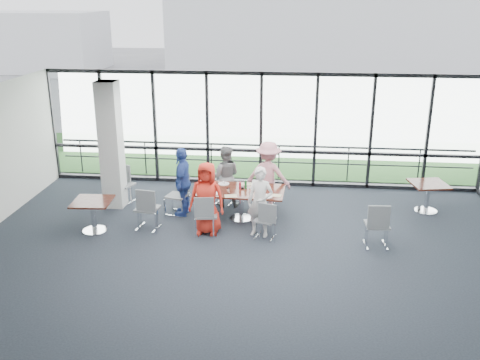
# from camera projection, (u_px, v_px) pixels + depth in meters

# --- Properties ---
(floor) EXTENTS (12.00, 10.00, 0.02)m
(floor) POSITION_uv_depth(u_px,v_px,m) (244.00, 269.00, 10.63)
(floor) COLOR #1D242B
(floor) RESTS_ON ground
(ceiling) EXTENTS (12.00, 10.00, 0.04)m
(ceiling) POSITION_uv_depth(u_px,v_px,m) (244.00, 110.00, 9.58)
(ceiling) COLOR silver
(ceiling) RESTS_ON ground
(curtain_wall_back) EXTENTS (12.00, 0.10, 3.20)m
(curtain_wall_back) POSITION_uv_depth(u_px,v_px,m) (261.00, 130.00, 14.80)
(curtain_wall_back) COLOR white
(curtain_wall_back) RESTS_ON ground
(structural_column) EXTENTS (0.50, 0.50, 3.20)m
(structural_column) POSITION_uv_depth(u_px,v_px,m) (111.00, 146.00, 13.27)
(structural_column) COLOR silver
(structural_column) RESTS_ON ground
(apron) EXTENTS (80.00, 70.00, 0.02)m
(apron) POSITION_uv_depth(u_px,v_px,m) (269.00, 140.00, 20.03)
(apron) COLOR slate
(apron) RESTS_ON ground
(grass_strip) EXTENTS (80.00, 5.00, 0.01)m
(grass_strip) POSITION_uv_depth(u_px,v_px,m) (266.00, 154.00, 18.14)
(grass_strip) COLOR #295924
(grass_strip) RESTS_ON ground
(hangar_main) EXTENTS (24.00, 10.00, 6.00)m
(hangar_main) POSITION_uv_depth(u_px,v_px,m) (339.00, 25.00, 39.32)
(hangar_main) COLOR silver
(hangar_main) RESTS_ON ground
(hangar_aux) EXTENTS (10.00, 6.00, 4.00)m
(hangar_aux) POSITION_uv_depth(u_px,v_px,m) (30.00, 41.00, 38.00)
(hangar_aux) COLOR silver
(hangar_aux) RESTS_ON ground
(guard_rail) EXTENTS (12.00, 0.06, 0.06)m
(guard_rail) POSITION_uv_depth(u_px,v_px,m) (262.00, 161.00, 15.73)
(guard_rail) COLOR #2D2D33
(guard_rail) RESTS_ON ground
(main_table) EXTENTS (2.09, 1.22, 0.75)m
(main_table) POSITION_uv_depth(u_px,v_px,m) (241.00, 194.00, 12.77)
(main_table) COLOR #330A0A
(main_table) RESTS_ON ground
(side_table_left) EXTENTS (0.90, 0.90, 0.75)m
(side_table_left) POSITION_uv_depth(u_px,v_px,m) (93.00, 206.00, 12.09)
(side_table_left) COLOR #330A0A
(side_table_left) RESTS_ON ground
(side_table_right) EXTENTS (0.99, 0.99, 0.75)m
(side_table_right) POSITION_uv_depth(u_px,v_px,m) (428.00, 188.00, 13.21)
(side_table_right) COLOR #330A0A
(side_table_right) RESTS_ON ground
(diner_near_left) EXTENTS (0.87, 0.62, 1.67)m
(diner_near_left) POSITION_uv_depth(u_px,v_px,m) (207.00, 198.00, 11.97)
(diner_near_left) COLOR red
(diner_near_left) RESTS_ON ground
(diner_near_right) EXTENTS (0.67, 0.55, 1.60)m
(diner_near_right) POSITION_uv_depth(u_px,v_px,m) (260.00, 202.00, 11.84)
(diner_near_right) COLOR silver
(diner_near_right) RESTS_ON ground
(diner_far_left) EXTENTS (0.78, 0.50, 1.58)m
(diner_far_left) POSITION_uv_depth(u_px,v_px,m) (225.00, 176.00, 13.56)
(diner_far_left) COLOR slate
(diner_far_left) RESTS_ON ground
(diner_far_right) EXTENTS (1.21, 0.78, 1.73)m
(diner_far_right) POSITION_uv_depth(u_px,v_px,m) (268.00, 175.00, 13.38)
(diner_far_right) COLOR pink
(diner_far_right) RESTS_ON ground
(diner_end) EXTENTS (0.56, 1.01, 1.71)m
(diner_end) POSITION_uv_depth(u_px,v_px,m) (183.00, 182.00, 12.96)
(diner_end) COLOR #2A4494
(diner_end) RESTS_ON ground
(chair_main_nl) EXTENTS (0.51, 0.51, 0.93)m
(chair_main_nl) POSITION_uv_depth(u_px,v_px,m) (207.00, 215.00, 12.01)
(chair_main_nl) COLOR slate
(chair_main_nl) RESTS_ON ground
(chair_main_nr) EXTENTS (0.52, 0.52, 0.87)m
(chair_main_nr) POSITION_uv_depth(u_px,v_px,m) (265.00, 220.00, 11.82)
(chair_main_nr) COLOR slate
(chair_main_nr) RESTS_ON ground
(chair_main_fl) EXTENTS (0.52, 0.52, 0.85)m
(chair_main_fl) POSITION_uv_depth(u_px,v_px,m) (225.00, 188.00, 13.82)
(chair_main_fl) COLOR slate
(chair_main_fl) RESTS_ON ground
(chair_main_fr) EXTENTS (0.47, 0.47, 0.83)m
(chair_main_fr) POSITION_uv_depth(u_px,v_px,m) (266.00, 190.00, 13.65)
(chair_main_fr) COLOR slate
(chair_main_fr) RESTS_ON ground
(chair_main_end) EXTENTS (0.57, 0.57, 0.95)m
(chair_main_end) POSITION_uv_depth(u_px,v_px,m) (177.00, 196.00, 13.11)
(chair_main_end) COLOR slate
(chair_main_end) RESTS_ON ground
(chair_spare_la) EXTENTS (0.56, 0.56, 1.00)m
(chair_spare_la) POSITION_uv_depth(u_px,v_px,m) (147.00, 209.00, 12.27)
(chair_spare_la) COLOR slate
(chair_spare_la) RESTS_ON ground
(chair_spare_lb) EXTENTS (0.57, 0.57, 0.93)m
(chair_spare_lb) POSITION_uv_depth(u_px,v_px,m) (124.00, 185.00, 13.90)
(chair_spare_lb) COLOR slate
(chair_spare_lb) RESTS_ON ground
(chair_spare_r) EXTENTS (0.52, 0.52, 1.00)m
(chair_spare_r) POSITION_uv_depth(u_px,v_px,m) (377.00, 225.00, 11.41)
(chair_spare_r) COLOR slate
(chair_spare_r) RESTS_ON ground
(plate_nl) EXTENTS (0.26, 0.26, 0.01)m
(plate_nl) POSITION_uv_depth(u_px,v_px,m) (215.00, 193.00, 12.50)
(plate_nl) COLOR white
(plate_nl) RESTS_ON main_table
(plate_nr) EXTENTS (0.27, 0.27, 0.01)m
(plate_nr) POSITION_uv_depth(u_px,v_px,m) (267.00, 197.00, 12.28)
(plate_nr) COLOR white
(plate_nr) RESTS_ON main_table
(plate_fl) EXTENTS (0.27, 0.27, 0.01)m
(plate_fl) POSITION_uv_depth(u_px,v_px,m) (224.00, 184.00, 13.12)
(plate_fl) COLOR white
(plate_fl) RESTS_ON main_table
(plate_fr) EXTENTS (0.25, 0.25, 0.01)m
(plate_fr) POSITION_uv_depth(u_px,v_px,m) (262.00, 186.00, 12.95)
(plate_fr) COLOR white
(plate_fr) RESTS_ON main_table
(plate_end) EXTENTS (0.25, 0.25, 0.01)m
(plate_end) POSITION_uv_depth(u_px,v_px,m) (204.00, 187.00, 12.87)
(plate_end) COLOR white
(plate_end) RESTS_ON main_table
(tumbler_a) EXTENTS (0.06, 0.06, 0.13)m
(tumbler_a) POSITION_uv_depth(u_px,v_px,m) (228.00, 191.00, 12.47)
(tumbler_a) COLOR white
(tumbler_a) RESTS_ON main_table
(tumbler_b) EXTENTS (0.07, 0.07, 0.13)m
(tumbler_b) POSITION_uv_depth(u_px,v_px,m) (250.00, 191.00, 12.46)
(tumbler_b) COLOR white
(tumbler_b) RESTS_ON main_table
(tumbler_c) EXTENTS (0.07, 0.07, 0.15)m
(tumbler_c) POSITION_uv_depth(u_px,v_px,m) (245.00, 183.00, 12.94)
(tumbler_c) COLOR white
(tumbler_c) RESTS_ON main_table
(tumbler_d) EXTENTS (0.07, 0.07, 0.15)m
(tumbler_d) POSITION_uv_depth(u_px,v_px,m) (211.00, 187.00, 12.71)
(tumbler_d) COLOR white
(tumbler_d) RESTS_ON main_table
(menu_a) EXTENTS (0.32, 0.25, 0.00)m
(menu_a) POSITION_uv_depth(u_px,v_px,m) (231.00, 196.00, 12.33)
(menu_a) COLOR silver
(menu_a) RESTS_ON main_table
(menu_b) EXTENTS (0.30, 0.23, 0.00)m
(menu_b) POSITION_uv_depth(u_px,v_px,m) (275.00, 195.00, 12.37)
(menu_b) COLOR silver
(menu_b) RESTS_ON main_table
(menu_c) EXTENTS (0.36, 0.29, 0.00)m
(menu_c) POSITION_uv_depth(u_px,v_px,m) (248.00, 184.00, 13.11)
(menu_c) COLOR silver
(menu_c) RESTS_ON main_table
(condiment_caddy) EXTENTS (0.10, 0.07, 0.04)m
(condiment_caddy) POSITION_uv_depth(u_px,v_px,m) (242.00, 188.00, 12.80)
(condiment_caddy) COLOR black
(condiment_caddy) RESTS_ON main_table
(ketchup_bottle) EXTENTS (0.06, 0.06, 0.18)m
(ketchup_bottle) POSITION_uv_depth(u_px,v_px,m) (240.00, 186.00, 12.74)
(ketchup_bottle) COLOR #AB1928
(ketchup_bottle) RESTS_ON main_table
(green_bottle) EXTENTS (0.05, 0.05, 0.20)m
(green_bottle) POSITION_uv_depth(u_px,v_px,m) (246.00, 184.00, 12.79)
(green_bottle) COLOR #1A6D2D
(green_bottle) RESTS_ON main_table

